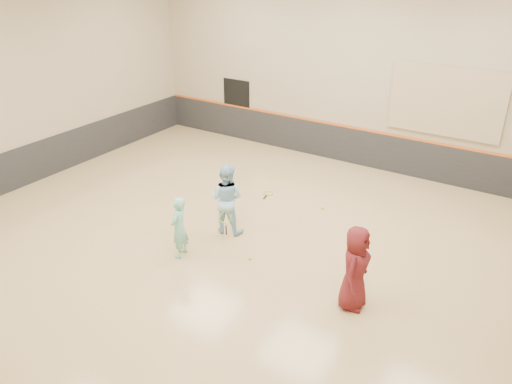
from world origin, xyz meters
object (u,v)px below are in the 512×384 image
Objects in this scene: instructor at (227,199)px; young_man at (355,268)px; girl at (179,227)px; spare_racket at (268,193)px.

instructor is 1.02× the size of young_man.
spare_racket is at bearing 166.02° from girl.
spare_racket is at bearing 43.52° from young_man.
spare_racket is (-0.23, 2.36, -0.87)m from instructor.
instructor is 2.68× the size of spare_racket.
girl is 1.54m from instructor.
instructor is 3.95m from young_man.
instructor is at bearing 157.11° from girl.
instructor is 2.52m from spare_racket.
young_man is 2.63× the size of spare_racket.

